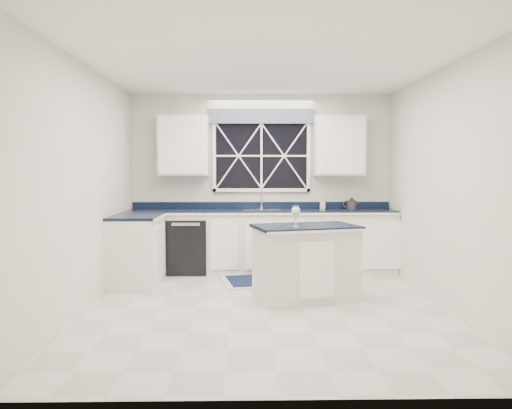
{
  "coord_description": "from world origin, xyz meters",
  "views": [
    {
      "loc": [
        -0.23,
        -5.48,
        1.54
      ],
      "look_at": [
        -0.12,
        0.4,
        1.13
      ],
      "focal_mm": 35.0,
      "sensor_mm": 36.0,
      "label": 1
    }
  ],
  "objects_px": {
    "soap_bottle": "(323,203)",
    "kettle": "(352,204)",
    "faucet": "(262,198)",
    "wine_glass": "(296,212)",
    "island": "(305,262)",
    "dishwasher": "(189,245)"
  },
  "relations": [
    {
      "from": "faucet",
      "to": "island",
      "type": "relative_size",
      "value": 0.23
    },
    {
      "from": "kettle",
      "to": "dishwasher",
      "type": "bearing_deg",
      "value": -161.54
    },
    {
      "from": "soap_bottle",
      "to": "kettle",
      "type": "bearing_deg",
      "value": -10.18
    },
    {
      "from": "faucet",
      "to": "wine_glass",
      "type": "height_order",
      "value": "faucet"
    },
    {
      "from": "soap_bottle",
      "to": "island",
      "type": "bearing_deg",
      "value": -104.85
    },
    {
      "from": "dishwasher",
      "to": "kettle",
      "type": "xyz_separation_m",
      "value": [
        2.47,
        0.13,
        0.61
      ]
    },
    {
      "from": "dishwasher",
      "to": "faucet",
      "type": "height_order",
      "value": "faucet"
    },
    {
      "from": "island",
      "to": "wine_glass",
      "type": "distance_m",
      "value": 0.64
    },
    {
      "from": "island",
      "to": "dishwasher",
      "type": "bearing_deg",
      "value": 119.18
    },
    {
      "from": "dishwasher",
      "to": "kettle",
      "type": "relative_size",
      "value": 3.3
    },
    {
      "from": "dishwasher",
      "to": "wine_glass",
      "type": "bearing_deg",
      "value": -50.63
    },
    {
      "from": "island",
      "to": "wine_glass",
      "type": "height_order",
      "value": "wine_glass"
    },
    {
      "from": "kettle",
      "to": "wine_glass",
      "type": "xyz_separation_m",
      "value": [
        -1.04,
        -1.88,
        0.03
      ]
    },
    {
      "from": "dishwasher",
      "to": "kettle",
      "type": "height_order",
      "value": "kettle"
    },
    {
      "from": "island",
      "to": "soap_bottle",
      "type": "height_order",
      "value": "soap_bottle"
    },
    {
      "from": "wine_glass",
      "to": "faucet",
      "type": "bearing_deg",
      "value": 99.81
    },
    {
      "from": "island",
      "to": "soap_bottle",
      "type": "xyz_separation_m",
      "value": [
        0.48,
        1.8,
        0.58
      ]
    },
    {
      "from": "wine_glass",
      "to": "soap_bottle",
      "type": "bearing_deg",
      "value": 72.63
    },
    {
      "from": "faucet",
      "to": "wine_glass",
      "type": "relative_size",
      "value": 1.26
    },
    {
      "from": "dishwasher",
      "to": "wine_glass",
      "type": "distance_m",
      "value": 2.35
    },
    {
      "from": "island",
      "to": "wine_glass",
      "type": "xyz_separation_m",
      "value": [
        -0.13,
        -0.15,
        0.61
      ]
    },
    {
      "from": "wine_glass",
      "to": "soap_bottle",
      "type": "xyz_separation_m",
      "value": [
        0.61,
        1.95,
        -0.02
      ]
    }
  ]
}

